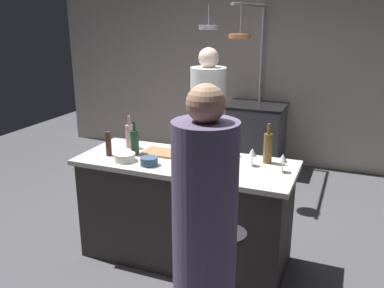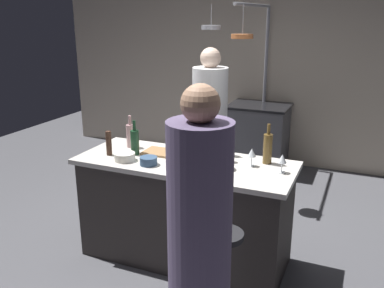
# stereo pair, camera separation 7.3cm
# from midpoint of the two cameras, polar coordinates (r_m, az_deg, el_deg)

# --- Properties ---
(ground_plane) EXTENTS (9.00, 9.00, 0.00)m
(ground_plane) POSITION_cam_midpoint_polar(r_m,az_deg,el_deg) (3.82, -1.44, -15.13)
(ground_plane) COLOR #4C4C51
(back_wall) EXTENTS (6.40, 0.16, 2.60)m
(back_wall) POSITION_cam_midpoint_polar(r_m,az_deg,el_deg) (5.99, 9.46, 9.93)
(back_wall) COLOR #BCAD99
(back_wall) RESTS_ON ground_plane
(kitchen_island) EXTENTS (1.80, 0.72, 0.90)m
(kitchen_island) POSITION_cam_midpoint_polar(r_m,az_deg,el_deg) (3.59, -1.49, -9.03)
(kitchen_island) COLOR #332D2B
(kitchen_island) RESTS_ON ground_plane
(stove_range) EXTENTS (0.80, 0.64, 0.89)m
(stove_range) POSITION_cam_midpoint_polar(r_m,az_deg,el_deg) (5.78, 8.17, 1.06)
(stove_range) COLOR #47474C
(stove_range) RESTS_ON ground_plane
(chef) EXTENTS (0.37, 0.37, 1.74)m
(chef) POSITION_cam_midpoint_polar(r_m,az_deg,el_deg) (4.42, 1.69, 1.01)
(chef) COLOR white
(chef) RESTS_ON ground_plane
(bar_stool_right) EXTENTS (0.28, 0.28, 0.68)m
(bar_stool_right) POSITION_cam_midpoint_polar(r_m,az_deg,el_deg) (2.96, 3.96, -17.11)
(bar_stool_right) COLOR #4C4C51
(bar_stool_right) RESTS_ON ground_plane
(guest_right) EXTENTS (0.36, 0.36, 1.72)m
(guest_right) POSITION_cam_midpoint_polar(r_m,az_deg,el_deg) (2.42, 0.82, -13.77)
(guest_right) COLOR #594C6B
(guest_right) RESTS_ON ground_plane
(overhead_pot_rack) EXTENTS (0.57, 1.50, 2.17)m
(overhead_pot_rack) POSITION_cam_midpoint_polar(r_m,az_deg,el_deg) (5.15, 7.00, 12.28)
(overhead_pot_rack) COLOR gray
(overhead_pot_rack) RESTS_ON ground_plane
(cutting_board) EXTENTS (0.32, 0.22, 0.02)m
(cutting_board) POSITION_cam_midpoint_polar(r_m,az_deg,el_deg) (3.60, -4.68, -1.19)
(cutting_board) COLOR #997047
(cutting_board) RESTS_ON kitchen_island
(pepper_mill) EXTENTS (0.05, 0.05, 0.21)m
(pepper_mill) POSITION_cam_midpoint_polar(r_m,az_deg,el_deg) (3.59, -11.95, 0.04)
(pepper_mill) COLOR #382319
(pepper_mill) RESTS_ON kitchen_island
(wine_bottle_red) EXTENTS (0.07, 0.07, 0.29)m
(wine_bottle_red) POSITION_cam_midpoint_polar(r_m,az_deg,el_deg) (3.32, 1.22, -0.88)
(wine_bottle_red) COLOR #143319
(wine_bottle_red) RESTS_ON kitchen_island
(wine_bottle_rose) EXTENTS (0.07, 0.07, 0.29)m
(wine_bottle_rose) POSITION_cam_midpoint_polar(r_m,az_deg,el_deg) (3.77, -9.09, 1.15)
(wine_bottle_rose) COLOR #B78C8E
(wine_bottle_rose) RESTS_ON kitchen_island
(wine_bottle_dark) EXTENTS (0.07, 0.07, 0.32)m
(wine_bottle_dark) POSITION_cam_midpoint_polar(r_m,az_deg,el_deg) (3.53, 3.97, 0.45)
(wine_bottle_dark) COLOR black
(wine_bottle_dark) RESTS_ON kitchen_island
(wine_bottle_green) EXTENTS (0.07, 0.07, 0.30)m
(wine_bottle_green) POSITION_cam_midpoint_polar(r_m,az_deg,el_deg) (3.56, -8.45, 0.27)
(wine_bottle_green) COLOR #193D23
(wine_bottle_green) RESTS_ON kitchen_island
(wine_bottle_amber) EXTENTS (0.07, 0.07, 0.33)m
(wine_bottle_amber) POSITION_cam_midpoint_polar(r_m,az_deg,el_deg) (3.38, 9.74, -0.49)
(wine_bottle_amber) COLOR brown
(wine_bottle_amber) RESTS_ON kitchen_island
(wine_glass_by_chef) EXTENTS (0.07, 0.07, 0.15)m
(wine_glass_by_chef) POSITION_cam_midpoint_polar(r_m,az_deg,el_deg) (3.21, 11.71, -2.02)
(wine_glass_by_chef) COLOR silver
(wine_glass_by_chef) RESTS_ON kitchen_island
(wine_glass_near_right_guest) EXTENTS (0.07, 0.07, 0.15)m
(wine_glass_near_right_guest) POSITION_cam_midpoint_polar(r_m,az_deg,el_deg) (3.37, 4.65, -0.74)
(wine_glass_near_right_guest) COLOR silver
(wine_glass_near_right_guest) RESTS_ON kitchen_island
(wine_glass_near_left_guest) EXTENTS (0.07, 0.07, 0.15)m
(wine_glass_near_left_guest) POSITION_cam_midpoint_polar(r_m,az_deg,el_deg) (3.30, 7.63, -1.24)
(wine_glass_near_left_guest) COLOR silver
(wine_glass_near_left_guest) RESTS_ON kitchen_island
(mixing_bowl_steel) EXTENTS (0.14, 0.14, 0.07)m
(mixing_bowl_steel) POSITION_cam_midpoint_polar(r_m,az_deg,el_deg) (3.23, 3.86, -2.87)
(mixing_bowl_steel) COLOR #B7B7BC
(mixing_bowl_steel) RESTS_ON kitchen_island
(mixing_bowl_ceramic) EXTENTS (0.17, 0.17, 0.07)m
(mixing_bowl_ceramic) POSITION_cam_midpoint_polar(r_m,az_deg,el_deg) (3.45, -9.79, -1.79)
(mixing_bowl_ceramic) COLOR silver
(mixing_bowl_ceramic) RESTS_ON kitchen_island
(mixing_bowl_blue) EXTENTS (0.14, 0.14, 0.07)m
(mixing_bowl_blue) POSITION_cam_midpoint_polar(r_m,az_deg,el_deg) (3.33, -6.53, -2.36)
(mixing_bowl_blue) COLOR #334C6B
(mixing_bowl_blue) RESTS_ON kitchen_island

